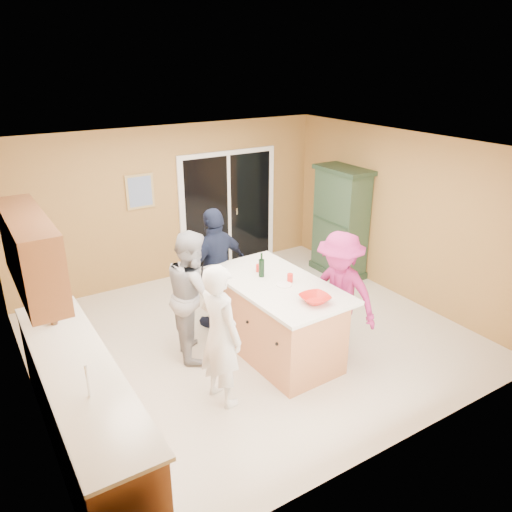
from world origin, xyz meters
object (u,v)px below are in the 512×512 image
kitchen_island (277,321)px  woman_navy (216,269)px  green_hutch (340,223)px  woman_grey (193,294)px  woman_white (220,335)px  woman_magenta (339,294)px

kitchen_island → woman_navy: size_ratio=1.13×
green_hutch → woman_grey: 3.42m
woman_grey → kitchen_island: bearing=-109.4°
kitchen_island → woman_navy: 1.19m
woman_navy → green_hutch: bearing=178.9°
green_hutch → woman_grey: green_hutch is taller
woman_white → woman_grey: (0.18, 1.04, 0.01)m
kitchen_island → woman_grey: woman_grey is taller
kitchen_island → woman_magenta: woman_magenta is taller
woman_white → kitchen_island: bearing=-77.4°
green_hutch → woman_white: (-3.45, -2.03, -0.10)m
green_hutch → woman_magenta: bearing=-131.3°
woman_magenta → woman_navy: bearing=-164.7°
kitchen_island → woman_magenta: (0.70, -0.35, 0.35)m
woman_white → woman_navy: 1.70m
green_hutch → woman_grey: (-3.27, -0.99, -0.09)m
woman_navy → woman_magenta: bearing=113.0°
green_hutch → woman_navy: size_ratio=1.09×
woman_white → woman_magenta: 1.75m
woman_grey → woman_magenta: bearing=-106.0°
woman_grey → woman_navy: (0.58, 0.48, 0.04)m
green_hutch → woman_white: green_hutch is taller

